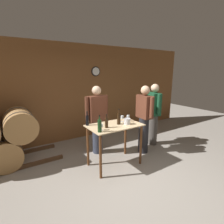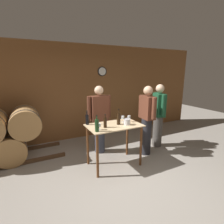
{
  "view_description": "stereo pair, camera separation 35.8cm",
  "coord_description": "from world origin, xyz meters",
  "px_view_note": "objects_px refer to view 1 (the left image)",
  "views": [
    {
      "loc": [
        -1.74,
        -2.06,
        1.96
      ],
      "look_at": [
        0.14,
        0.87,
        1.14
      ],
      "focal_mm": 28.0,
      "sensor_mm": 36.0,
      "label": 1
    },
    {
      "loc": [
        -1.43,
        -2.24,
        1.96
      ],
      "look_at": [
        0.14,
        0.87,
        1.14
      ],
      "focal_mm": 28.0,
      "sensor_mm": 36.0,
      "label": 2
    }
  ],
  "objects_px": {
    "wine_glass_near_left": "(101,126)",
    "person_host": "(97,119)",
    "wine_glass_near_center": "(122,117)",
    "wine_bottle_left": "(100,126)",
    "person_visitor_with_scarf": "(154,113)",
    "wine_glass_near_right": "(128,117)",
    "wine_bottle_far_left": "(87,120)",
    "ice_bucket": "(127,121)",
    "person_visitor_bearded": "(144,118)",
    "wine_bottle_center": "(106,122)",
    "wine_bottle_right": "(119,118)"
  },
  "relations": [
    {
      "from": "wine_glass_near_center",
      "to": "person_visitor_bearded",
      "type": "height_order",
      "value": "person_visitor_bearded"
    },
    {
      "from": "ice_bucket",
      "to": "person_visitor_with_scarf",
      "type": "xyz_separation_m",
      "value": [
        1.23,
        0.45,
        -0.09
      ]
    },
    {
      "from": "ice_bucket",
      "to": "person_visitor_bearded",
      "type": "relative_size",
      "value": 0.08
    },
    {
      "from": "wine_bottle_far_left",
      "to": "wine_bottle_center",
      "type": "relative_size",
      "value": 1.1
    },
    {
      "from": "wine_bottle_far_left",
      "to": "wine_bottle_right",
      "type": "distance_m",
      "value": 0.64
    },
    {
      "from": "wine_bottle_center",
      "to": "wine_bottle_right",
      "type": "height_order",
      "value": "wine_bottle_right"
    },
    {
      "from": "wine_bottle_center",
      "to": "person_host",
      "type": "xyz_separation_m",
      "value": [
        0.2,
        0.77,
        -0.14
      ]
    },
    {
      "from": "wine_bottle_far_left",
      "to": "person_visitor_bearded",
      "type": "xyz_separation_m",
      "value": [
        1.4,
        -0.16,
        -0.14
      ]
    },
    {
      "from": "wine_glass_near_center",
      "to": "wine_glass_near_left",
      "type": "bearing_deg",
      "value": -160.05
    },
    {
      "from": "person_visitor_with_scarf",
      "to": "ice_bucket",
      "type": "bearing_deg",
      "value": -159.88
    },
    {
      "from": "wine_glass_near_right",
      "to": "ice_bucket",
      "type": "bearing_deg",
      "value": -132.26
    },
    {
      "from": "wine_glass_near_center",
      "to": "ice_bucket",
      "type": "distance_m",
      "value": 0.2
    },
    {
      "from": "person_host",
      "to": "wine_glass_near_left",
      "type": "bearing_deg",
      "value": -113.05
    },
    {
      "from": "wine_glass_near_left",
      "to": "wine_glass_near_center",
      "type": "relative_size",
      "value": 0.9
    },
    {
      "from": "wine_bottle_far_left",
      "to": "wine_glass_near_left",
      "type": "height_order",
      "value": "wine_bottle_far_left"
    },
    {
      "from": "wine_glass_near_center",
      "to": "wine_bottle_center",
      "type": "bearing_deg",
      "value": -161.65
    },
    {
      "from": "wine_bottle_center",
      "to": "wine_glass_near_center",
      "type": "height_order",
      "value": "wine_bottle_center"
    },
    {
      "from": "wine_glass_near_left",
      "to": "person_host",
      "type": "relative_size",
      "value": 0.08
    },
    {
      "from": "wine_glass_near_right",
      "to": "person_visitor_with_scarf",
      "type": "xyz_separation_m",
      "value": [
        1.08,
        0.29,
        -0.12
      ]
    },
    {
      "from": "person_host",
      "to": "person_visitor_with_scarf",
      "type": "distance_m",
      "value": 1.54
    },
    {
      "from": "person_host",
      "to": "ice_bucket",
      "type": "bearing_deg",
      "value": -71.5
    },
    {
      "from": "wine_glass_near_center",
      "to": "person_visitor_with_scarf",
      "type": "xyz_separation_m",
      "value": [
        1.21,
        0.25,
        -0.12
      ]
    },
    {
      "from": "wine_bottle_far_left",
      "to": "wine_bottle_center",
      "type": "bearing_deg",
      "value": -53.93
    },
    {
      "from": "person_visitor_with_scarf",
      "to": "wine_bottle_right",
      "type": "bearing_deg",
      "value": -165.48
    },
    {
      "from": "wine_glass_near_center",
      "to": "ice_bucket",
      "type": "relative_size",
      "value": 1.01
    },
    {
      "from": "wine_bottle_left",
      "to": "person_visitor_bearded",
      "type": "xyz_separation_m",
      "value": [
        1.38,
        0.32,
        -0.15
      ]
    },
    {
      "from": "wine_bottle_center",
      "to": "ice_bucket",
      "type": "relative_size",
      "value": 2.0
    },
    {
      "from": "wine_bottle_left",
      "to": "wine_glass_near_center",
      "type": "distance_m",
      "value": 0.78
    },
    {
      "from": "wine_bottle_right",
      "to": "person_host",
      "type": "height_order",
      "value": "person_host"
    },
    {
      "from": "person_visitor_with_scarf",
      "to": "person_visitor_bearded",
      "type": "distance_m",
      "value": 0.6
    },
    {
      "from": "wine_bottle_right",
      "to": "wine_glass_near_center",
      "type": "bearing_deg",
      "value": 32.81
    },
    {
      "from": "wine_glass_near_center",
      "to": "person_host",
      "type": "relative_size",
      "value": 0.08
    },
    {
      "from": "wine_bottle_left",
      "to": "person_visitor_with_scarf",
      "type": "bearing_deg",
      "value": 16.07
    },
    {
      "from": "wine_bottle_far_left",
      "to": "person_host",
      "type": "relative_size",
      "value": 0.18
    },
    {
      "from": "person_visitor_bearded",
      "to": "wine_glass_near_center",
      "type": "bearing_deg",
      "value": -178.36
    },
    {
      "from": "wine_bottle_far_left",
      "to": "wine_glass_near_left",
      "type": "distance_m",
      "value": 0.42
    },
    {
      "from": "wine_bottle_center",
      "to": "wine_glass_near_right",
      "type": "height_order",
      "value": "wine_bottle_center"
    },
    {
      "from": "wine_bottle_far_left",
      "to": "person_host",
      "type": "distance_m",
      "value": 0.64
    },
    {
      "from": "ice_bucket",
      "to": "person_visitor_with_scarf",
      "type": "relative_size",
      "value": 0.08
    },
    {
      "from": "wine_bottle_far_left",
      "to": "person_visitor_with_scarf",
      "type": "distance_m",
      "value": 1.96
    },
    {
      "from": "wine_bottle_right",
      "to": "wine_glass_near_right",
      "type": "height_order",
      "value": "wine_bottle_right"
    },
    {
      "from": "wine_glass_near_right",
      "to": "wine_bottle_far_left",
      "type": "bearing_deg",
      "value": 166.45
    },
    {
      "from": "wine_bottle_left",
      "to": "person_visitor_with_scarf",
      "type": "relative_size",
      "value": 0.19
    },
    {
      "from": "wine_glass_near_center",
      "to": "wine_glass_near_right",
      "type": "distance_m",
      "value": 0.14
    },
    {
      "from": "wine_bottle_left",
      "to": "person_visitor_bearded",
      "type": "relative_size",
      "value": 0.19
    },
    {
      "from": "person_visitor_bearded",
      "to": "wine_bottle_right",
      "type": "bearing_deg",
      "value": -171.46
    },
    {
      "from": "wine_bottle_far_left",
      "to": "wine_glass_near_right",
      "type": "relative_size",
      "value": 2.17
    },
    {
      "from": "wine_bottle_center",
      "to": "person_visitor_with_scarf",
      "type": "relative_size",
      "value": 0.16
    },
    {
      "from": "wine_glass_near_left",
      "to": "person_host",
      "type": "bearing_deg",
      "value": 66.95
    },
    {
      "from": "wine_bottle_center",
      "to": "wine_glass_near_center",
      "type": "bearing_deg",
      "value": 18.35
    }
  ]
}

